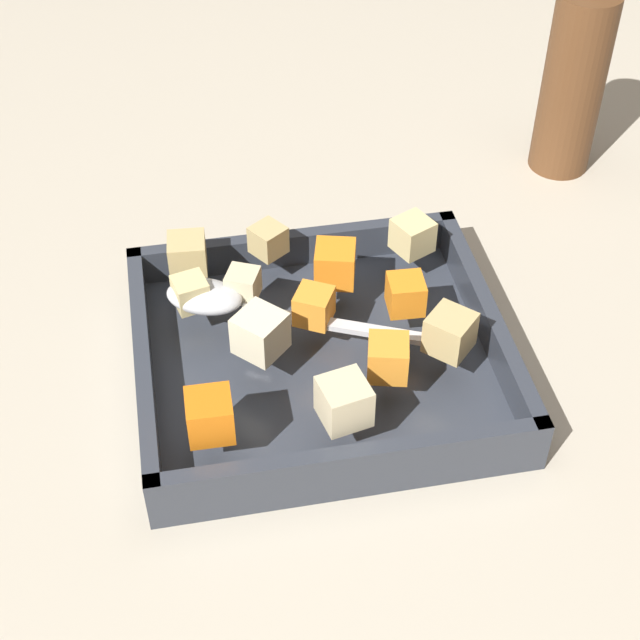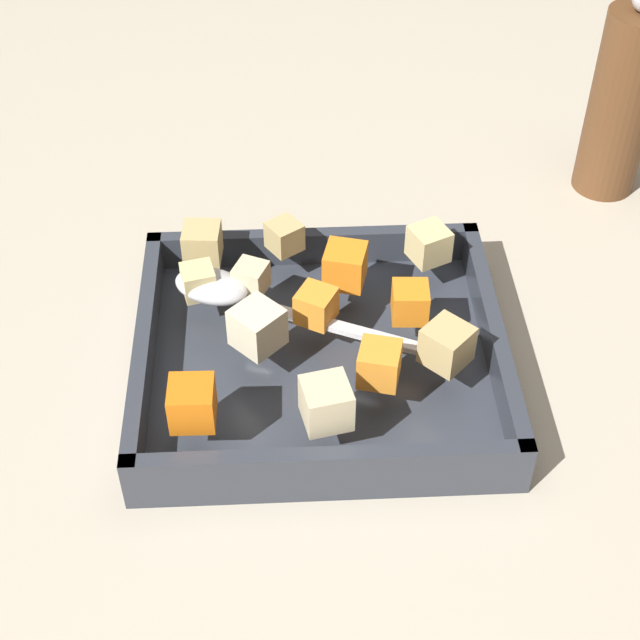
{
  "view_description": "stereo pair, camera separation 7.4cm",
  "coord_description": "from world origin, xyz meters",
  "views": [
    {
      "loc": [
        -0.11,
        -0.54,
        0.57
      ],
      "look_at": [
        -0.02,
        -0.01,
        0.06
      ],
      "focal_mm": 54.69,
      "sensor_mm": 36.0,
      "label": 1
    },
    {
      "loc": [
        -0.04,
        -0.55,
        0.57
      ],
      "look_at": [
        -0.02,
        -0.01,
        0.06
      ],
      "focal_mm": 54.69,
      "sensor_mm": 36.0,
      "label": 2
    }
  ],
  "objects": [
    {
      "name": "potato_chunk_corner_nw",
      "position": [
        -0.07,
        0.04,
        0.06
      ],
      "size": [
        0.03,
        0.03,
        0.02
      ],
      "primitive_type": "cube",
      "rotation": [
        0.0,
        0.0,
        1.15
      ],
      "color": "beige",
      "rests_on": "baking_dish"
    },
    {
      "name": "baking_dish",
      "position": [
        -0.02,
        -0.01,
        0.01
      ],
      "size": [
        0.29,
        0.25,
        0.05
      ],
      "color": "#333842",
      "rests_on": "ground_plane"
    },
    {
      "name": "carrot_chunk_front_center",
      "position": [
        -0.02,
        0.0,
        0.06
      ],
      "size": [
        0.04,
        0.04,
        0.03
      ],
      "primitive_type": "cube",
      "rotation": [
        0.0,
        0.0,
        2.64
      ],
      "color": "orange",
      "rests_on": "baking_dish"
    },
    {
      "name": "potato_chunk_back_center",
      "position": [
        -0.04,
        0.09,
        0.06
      ],
      "size": [
        0.03,
        0.03,
        0.02
      ],
      "primitive_type": "cube",
      "rotation": [
        0.0,
        0.0,
        0.6
      ],
      "color": "tan",
      "rests_on": "baking_dish"
    },
    {
      "name": "potato_chunk_mid_right",
      "position": [
        0.08,
        -0.05,
        0.06
      ],
      "size": [
        0.04,
        0.04,
        0.03
      ],
      "primitive_type": "cube",
      "rotation": [
        0.0,
        0.0,
        2.36
      ],
      "color": "tan",
      "rests_on": "baking_dish"
    },
    {
      "name": "pepper_mill",
      "position": [
        0.28,
        0.23,
        0.09
      ],
      "size": [
        0.06,
        0.06,
        0.21
      ],
      "color": "brown",
      "rests_on": "ground_plane"
    },
    {
      "name": "potato_chunk_mid_left",
      "position": [
        -0.06,
        -0.02,
        0.06
      ],
      "size": [
        0.05,
        0.05,
        0.03
      ],
      "primitive_type": "cube",
      "rotation": [
        0.0,
        0.0,
        0.77
      ],
      "color": "beige",
      "rests_on": "baking_dish"
    },
    {
      "name": "potato_chunk_corner_se",
      "position": [
        0.08,
        0.07,
        0.06
      ],
      "size": [
        0.04,
        0.04,
        0.03
      ],
      "primitive_type": "cube",
      "rotation": [
        0.0,
        0.0,
        2.01
      ],
      "color": "#E0CC89",
      "rests_on": "baking_dish"
    },
    {
      "name": "carrot_chunk_near_right",
      "position": [
        0.01,
        0.04,
        0.06
      ],
      "size": [
        0.04,
        0.04,
        0.03
      ],
      "primitive_type": "cube",
      "rotation": [
        0.0,
        0.0,
        6.03
      ],
      "color": "orange",
      "rests_on": "baking_dish"
    },
    {
      "name": "carrot_chunk_heap_top",
      "position": [
        -0.11,
        -0.1,
        0.06
      ],
      "size": [
        0.03,
        0.03,
        0.03
      ],
      "primitive_type": "cube",
      "rotation": [
        0.0,
        0.0,
        4.69
      ],
      "color": "orange",
      "rests_on": "baking_dish"
    },
    {
      "name": "carrot_chunk_rim_edge",
      "position": [
        0.03,
        -0.07,
        0.06
      ],
      "size": [
        0.04,
        0.04,
        0.03
      ],
      "primitive_type": "cube",
      "rotation": [
        0.0,
        0.0,
        2.89
      ],
      "color": "orange",
      "rests_on": "baking_dish"
    },
    {
      "name": "potato_chunk_under_handle",
      "position": [
        -0.11,
        0.03,
        0.06
      ],
      "size": [
        0.03,
        0.03,
        0.02
      ],
      "primitive_type": "cube",
      "rotation": [
        0.0,
        0.0,
        4.95
      ],
      "color": "#E0CC89",
      "rests_on": "baking_dish"
    },
    {
      "name": "potato_chunk_near_left",
      "position": [
        -0.02,
        -0.1,
        0.06
      ],
      "size": [
        0.04,
        0.04,
        0.03
      ],
      "primitive_type": "cube",
      "rotation": [
        0.0,
        0.0,
        0.21
      ],
      "color": "beige",
      "rests_on": "baking_dish"
    },
    {
      "name": "potato_chunk_far_left",
      "position": [
        -0.11,
        0.08,
        0.06
      ],
      "size": [
        0.03,
        0.03,
        0.03
      ],
      "primitive_type": "cube",
      "rotation": [
        0.0,
        0.0,
        3.07
      ],
      "color": "tan",
      "rests_on": "baking_dish"
    },
    {
      "name": "carrot_chunk_far_right",
      "position": [
        0.06,
        -0.0,
        0.06
      ],
      "size": [
        0.03,
        0.03,
        0.03
      ],
      "primitive_type": "cube",
      "rotation": [
        0.0,
        0.0,
        4.66
      ],
      "color": "orange",
      "rests_on": "baking_dish"
    },
    {
      "name": "ground_plane",
      "position": [
        0.0,
        0.0,
        0.0
      ],
      "size": [
        4.0,
        4.0,
        0.0
      ],
      "primitive_type": "plane",
      "color": "#BCB29E"
    },
    {
      "name": "serving_spoon",
      "position": [
        -0.09,
        0.03,
        0.06
      ],
      "size": [
        0.2,
        0.1,
        0.02
      ],
      "rotation": [
        0.0,
        0.0,
        5.86
      ],
      "color": "silver",
      "rests_on": "baking_dish"
    }
  ]
}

